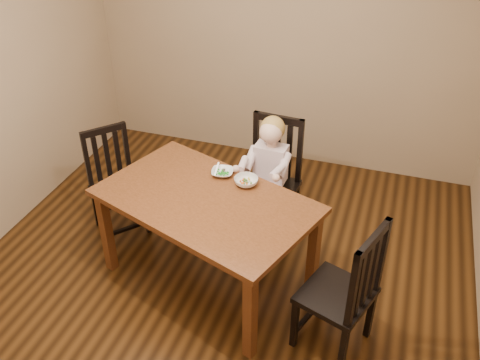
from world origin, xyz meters
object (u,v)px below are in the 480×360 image
(chair_child, at_px, (271,180))
(toddler, at_px, (270,168))
(dining_table, at_px, (206,209))
(bowl_peas, at_px, (222,173))
(chair_left, at_px, (115,183))
(bowl_veg, at_px, (246,181))
(chair_right, at_px, (344,292))

(chair_child, bearing_deg, toddler, 90.00)
(dining_table, xyz_separation_m, bowl_peas, (0.01, 0.34, 0.11))
(chair_left, height_order, bowl_veg, chair_left)
(chair_left, height_order, toddler, toddler)
(chair_left, xyz_separation_m, bowl_veg, (1.24, -0.12, 0.36))
(chair_child, xyz_separation_m, bowl_veg, (-0.06, -0.52, 0.31))
(chair_child, relative_size, chair_right, 1.01)
(chair_right, height_order, toddler, chair_right)
(chair_child, distance_m, bowl_veg, 0.61)
(chair_left, distance_m, chair_right, 2.23)
(dining_table, height_order, chair_left, chair_left)
(dining_table, height_order, bowl_peas, bowl_peas)
(chair_right, xyz_separation_m, bowl_peas, (-1.09, 0.68, 0.30))
(chair_left, height_order, chair_right, chair_right)
(toddler, height_order, bowl_veg, toddler)
(toddler, relative_size, bowl_peas, 3.59)
(chair_child, bearing_deg, bowl_veg, 87.19)
(chair_right, bearing_deg, bowl_peas, 77.63)
(chair_left, bearing_deg, chair_child, 147.79)
(chair_left, xyz_separation_m, toddler, (1.30, 0.35, 0.21))
(chair_child, height_order, bowl_veg, chair_child)
(chair_child, bearing_deg, chair_right, 129.95)
(bowl_veg, bearing_deg, dining_table, -130.04)
(bowl_peas, xyz_separation_m, bowl_veg, (0.22, -0.07, 0.01))
(chair_left, bearing_deg, dining_table, 109.58)
(toddler, relative_size, bowl_veg, 3.33)
(dining_table, height_order, chair_right, chair_right)
(dining_table, relative_size, bowl_peas, 10.60)
(chair_right, distance_m, bowl_peas, 1.32)
(chair_right, bearing_deg, dining_table, 92.40)
(toddler, xyz_separation_m, bowl_veg, (-0.06, -0.47, 0.15))
(chair_right, bearing_deg, toddler, 56.60)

